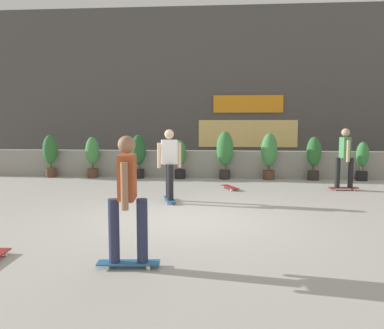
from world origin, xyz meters
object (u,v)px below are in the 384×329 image
(skater_by_wall_left, at_px, (345,156))
(potted_plant_2, at_px, (139,153))
(potted_plant_5, at_px, (269,153))
(potted_plant_7, at_px, (362,160))
(potted_plant_4, at_px, (225,151))
(potted_plant_6, at_px, (314,155))
(skateboard_near_camera, at_px, (230,187))
(potted_plant_0, at_px, (50,153))
(potted_plant_1, at_px, (92,155))
(potted_plant_3, at_px, (180,158))
(skater_foreground, at_px, (169,162))
(skater_by_wall_right, at_px, (127,195))

(skater_by_wall_left, bearing_deg, potted_plant_2, 162.53)
(potted_plant_5, relative_size, potted_plant_7, 1.22)
(potted_plant_4, xyz_separation_m, potted_plant_6, (2.85, 0.00, -0.12))
(potted_plant_6, height_order, skateboard_near_camera, potted_plant_6)
(skater_by_wall_left, bearing_deg, potted_plant_6, 101.92)
(skateboard_near_camera, bearing_deg, potted_plant_0, 161.48)
(potted_plant_1, distance_m, skater_by_wall_left, 7.94)
(potted_plant_1, height_order, potted_plant_3, potted_plant_1)
(potted_plant_6, bearing_deg, potted_plant_4, 180.00)
(skater_foreground, relative_size, skater_by_wall_right, 1.00)
(skater_foreground, distance_m, skater_by_wall_left, 4.97)
(potted_plant_5, bearing_deg, skateboard_near_camera, -122.36)
(potted_plant_1, height_order, skateboard_near_camera, potted_plant_1)
(potted_plant_0, bearing_deg, skateboard_near_camera, -18.52)
(potted_plant_7, bearing_deg, skateboard_near_camera, -154.36)
(potted_plant_4, bearing_deg, potted_plant_6, 0.00)
(potted_plant_2, distance_m, skateboard_near_camera, 3.71)
(potted_plant_1, xyz_separation_m, potted_plant_3, (2.96, 0.00, -0.08))
(potted_plant_1, xyz_separation_m, skater_by_wall_right, (3.21, -8.24, 0.16))
(potted_plant_3, bearing_deg, skater_by_wall_right, -88.31)
(potted_plant_7, bearing_deg, potted_plant_1, 180.00)
(potted_plant_4, distance_m, skater_by_wall_left, 3.78)
(potted_plant_2, relative_size, skater_foreground, 0.86)
(potted_plant_2, bearing_deg, potted_plant_7, 0.00)
(skater_by_wall_left, height_order, skateboard_near_camera, skater_by_wall_left)
(potted_plant_1, relative_size, potted_plant_6, 0.98)
(potted_plant_7, height_order, skater_by_wall_left, skater_by_wall_left)
(potted_plant_6, bearing_deg, potted_plant_1, 180.00)
(potted_plant_4, height_order, skateboard_near_camera, potted_plant_4)
(potted_plant_7, distance_m, skater_by_wall_left, 2.24)
(potted_plant_4, relative_size, skater_foreground, 0.92)
(potted_plant_1, distance_m, potted_plant_7, 8.81)
(potted_plant_3, relative_size, potted_plant_5, 0.84)
(potted_plant_3, xyz_separation_m, skater_foreground, (0.19, -3.93, 0.24))
(potted_plant_3, relative_size, skater_foreground, 0.75)
(potted_plant_1, distance_m, potted_plant_6, 7.29)
(potted_plant_0, relative_size, potted_plant_5, 0.95)
(potted_plant_4, bearing_deg, potted_plant_2, 180.00)
(skater_foreground, bearing_deg, potted_plant_2, 111.82)
(skater_by_wall_left, bearing_deg, skater_by_wall_right, -125.44)
(potted_plant_1, xyz_separation_m, potted_plant_7, (8.81, 0.00, -0.11))
(skateboard_near_camera, bearing_deg, potted_plant_1, 156.17)
(skater_by_wall_left, bearing_deg, potted_plant_1, 165.95)
(potted_plant_1, xyz_separation_m, skateboard_near_camera, (4.59, -2.03, -0.72))
(potted_plant_7, distance_m, skater_foreground, 6.90)
(potted_plant_2, xyz_separation_m, potted_plant_7, (7.23, 0.00, -0.17))
(potted_plant_6, bearing_deg, skater_foreground, -136.52)
(potted_plant_5, xyz_separation_m, skater_by_wall_left, (1.83, -1.93, 0.06))
(potted_plant_3, height_order, skater_by_wall_left, skater_by_wall_left)
(potted_plant_2, height_order, potted_plant_4, potted_plant_4)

